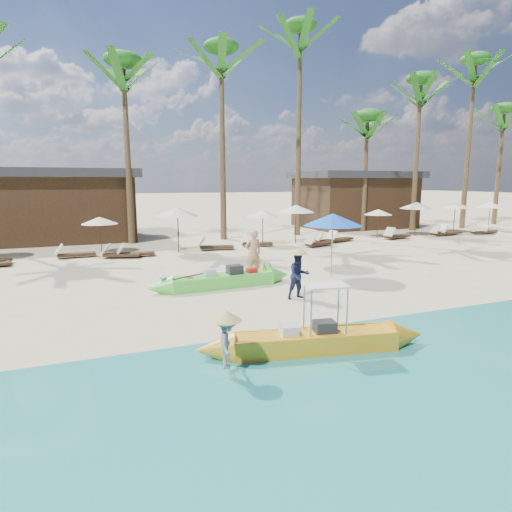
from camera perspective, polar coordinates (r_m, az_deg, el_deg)
name	(u,v)px	position (r m, az deg, el deg)	size (l,w,h in m)	color
ground	(292,300)	(13.17, 4.87, -5.83)	(240.00, 240.00, 0.00)	beige
wet_sand_strip	(404,364)	(9.22, 19.14, -13.42)	(240.00, 4.50, 0.01)	tan
green_canoe	(222,280)	(14.63, -4.49, -3.23)	(5.72, 0.94, 0.73)	#4EDE43
yellow_canoe	(314,341)	(9.31, 7.78, -11.14)	(5.57, 1.39, 1.46)	orange
tourist	(253,253)	(16.08, -0.39, 0.34)	(0.65, 0.43, 1.78)	tan
vendor_green	(299,275)	(13.13, 5.73, -2.60)	(0.71, 0.55, 1.47)	#151B3B
vendor_yellow	(227,343)	(8.00, -3.88, -11.44)	(0.62, 0.36, 0.96)	gray
blue_umbrella	(333,220)	(16.12, 10.20, 4.79)	(2.23, 2.23, 2.40)	#99999E
resort_parasol_4	(100,220)	(22.58, -20.12, 4.47)	(1.78, 1.78, 1.84)	#392617
lounger_4_left	(73,254)	(21.94, -23.16, 0.30)	(1.81, 0.67, 0.60)	#392617
lounger_4_right	(119,254)	(21.10, -17.78, 0.27)	(1.83, 1.07, 0.59)	#392617
resort_parasol_5	(178,212)	(21.82, -10.42, 5.81)	(2.22, 2.22, 2.29)	#392617
lounger_5_left	(134,253)	(21.24, -15.95, 0.42)	(1.77, 0.65, 0.59)	#392617
resort_parasol_6	(263,213)	(24.16, 0.91, 5.70)	(1.92, 1.92, 1.98)	#392617
lounger_6_left	(214,246)	(22.60, -5.59, 1.34)	(1.93, 1.00, 0.63)	#392617
lounger_6_right	(255,243)	(23.67, -0.14, 1.75)	(1.82, 1.01, 0.59)	#392617
resort_parasol_7	(296,209)	(24.80, 5.35, 6.31)	(2.17, 2.17, 2.24)	#392617
lounger_7_left	(317,243)	(23.85, 8.20, 1.72)	(1.84, 1.02, 0.60)	#392617
lounger_7_right	(327,240)	(25.34, 9.47, 2.15)	(1.75, 0.66, 0.58)	#392617
resort_parasol_8	(378,212)	(28.30, 15.99, 5.65)	(1.77, 1.77, 1.82)	#392617
lounger_8_left	(339,238)	(25.89, 10.99, 2.31)	(1.97, 1.15, 0.64)	#392617
resort_parasol_9	(417,205)	(30.11, 20.62, 6.33)	(2.16, 2.16, 2.22)	#392617
lounger_9_left	(396,235)	(28.18, 18.20, 2.63)	(2.06, 1.05, 0.67)	#392617
lounger_9_right	(442,233)	(30.87, 23.53, 2.87)	(1.92, 0.76, 0.64)	#392617
resort_parasol_10	(455,205)	(32.82, 25.04, 6.18)	(2.09, 2.09, 2.16)	#392617
lounger_10_left	(449,232)	(31.33, 24.30, 2.91)	(1.95, 0.85, 0.64)	#392617
lounger_10_right	(482,231)	(33.00, 27.88, 2.92)	(1.77, 0.89, 0.58)	#392617
resort_parasol_11	(490,205)	(35.81, 28.78, 6.00)	(2.01, 2.01, 2.07)	#392617
lounger_11_left	(488,231)	(33.72, 28.54, 2.97)	(1.69, 0.90, 0.55)	#392617
palm_3	(124,89)	(26.20, -17.15, 20.54)	(2.08, 2.08, 10.52)	brown
palm_4	(222,79)	(27.17, -4.61, 22.41)	(2.08, 2.08, 11.70)	brown
palm_5	(300,65)	(29.77, 5.87, 23.99)	(2.08, 2.08, 13.60)	brown
palm_6	(367,131)	(31.98, 14.58, 15.89)	(2.08, 2.08, 8.51)	brown
palm_7	(420,103)	(33.90, 21.01, 18.52)	(2.08, 2.08, 11.08)	brown
palm_8	(473,89)	(36.97, 26.99, 19.21)	(2.08, 2.08, 12.70)	brown
palm_9	(503,125)	(41.46, 30.08, 14.86)	(2.08, 2.08, 9.82)	brown
pavilion_west	(46,204)	(28.97, -26.25, 6.20)	(10.80, 6.60, 4.30)	#392617
pavilion_east	(354,199)	(34.93, 12.91, 7.44)	(8.80, 6.60, 4.30)	#392617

